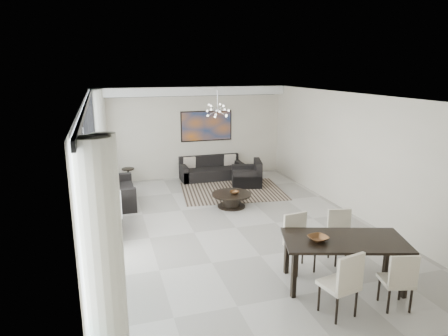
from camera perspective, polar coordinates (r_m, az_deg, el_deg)
name	(u,v)px	position (r m, az deg, el deg)	size (l,w,h in m)	color
room_shell	(257,163)	(8.72, 4.69, 0.69)	(6.00, 9.00, 2.90)	#A8A39B
window_wall	(98,174)	(8.13, -17.61, -0.82)	(0.37, 8.95, 2.90)	silver
soffit	(192,91)	(12.49, -4.63, 10.89)	(5.98, 0.40, 0.26)	white
painting	(207,126)	(12.88, -2.52, 6.01)	(1.68, 0.04, 0.98)	#BE5F1A
chandelier	(218,110)	(10.86, -0.94, 8.22)	(0.66, 0.66, 0.71)	silver
rug	(232,191)	(11.56, 1.20, -3.29)	(2.86, 2.20, 0.01)	black
coffee_table	(231,199)	(10.24, 1.06, -4.49)	(1.01, 1.01, 0.35)	black
bowl_coffee	(235,193)	(10.14, 1.51, -3.53)	(0.24, 0.24, 0.08)	brown
sofa_main	(211,171)	(12.78, -1.82, -0.48)	(1.98, 0.81, 0.72)	black
loveseat	(113,194)	(10.79, -15.51, -3.55)	(0.95, 1.69, 0.85)	black
armchair	(248,177)	(12.09, 3.40, -1.26)	(1.07, 1.10, 0.77)	black
side_table	(128,174)	(12.44, -13.51, -0.81)	(0.37, 0.37, 0.52)	black
tv_console	(107,222)	(9.01, -16.42, -7.44)	(0.44, 1.58, 0.49)	black
television	(113,198)	(8.79, -15.61, -4.20)	(1.02, 0.13, 0.59)	gray
dining_table	(344,244)	(6.80, 16.83, -10.37)	(2.13, 1.50, 0.81)	black
dining_chair_sw	(344,281)	(6.04, 16.77, -15.16)	(0.54, 0.54, 1.01)	beige
dining_chair_se	(400,278)	(6.50, 23.79, -14.17)	(0.51, 0.51, 0.91)	beige
dining_chair_nw	(298,238)	(7.23, 10.50, -9.78)	(0.51, 0.51, 0.99)	beige
dining_chair_ne	(341,232)	(7.71, 16.33, -8.76)	(0.51, 0.51, 0.95)	beige
bowl_dining	(318,239)	(6.59, 13.29, -9.78)	(0.31, 0.31, 0.08)	brown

